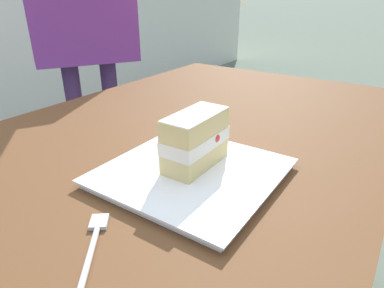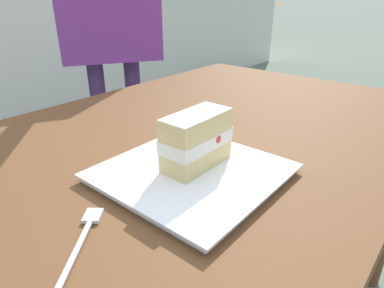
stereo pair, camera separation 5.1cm
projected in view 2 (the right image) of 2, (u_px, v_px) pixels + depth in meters
patio_table at (172, 180)px, 0.76m from camera, size 1.54×0.85×0.74m
dessert_plate at (192, 173)px, 0.58m from camera, size 0.28×0.28×0.02m
cake_slice at (197, 140)px, 0.57m from camera, size 0.13×0.07×0.10m
dessert_fork at (80, 243)px, 0.42m from camera, size 0.14×0.12×0.01m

